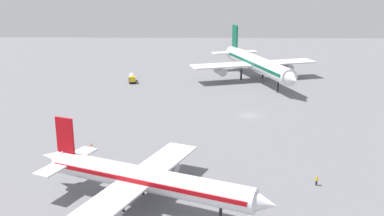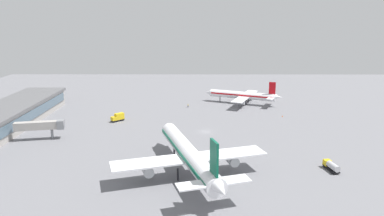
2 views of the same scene
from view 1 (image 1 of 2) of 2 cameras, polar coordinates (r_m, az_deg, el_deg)
ground at (r=113.74m, az=7.16°, el=-0.93°), size 288.00×288.00×0.00m
airplane_at_gate at (r=150.20m, az=8.03°, el=5.57°), size 51.76×42.43×16.14m
airplane_taxiing at (r=68.76m, az=-5.86°, el=-8.82°), size 30.96×37.42×12.00m
fuel_truck at (r=149.17m, az=-7.48°, el=3.76°), size 6.54×3.09×2.50m
ground_crew_worker at (r=78.89m, az=15.30°, el=-8.73°), size 0.58×0.40×1.67m
safety_cone_near_gate at (r=95.28m, az=-12.46°, el=-4.46°), size 0.44×0.44×0.60m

